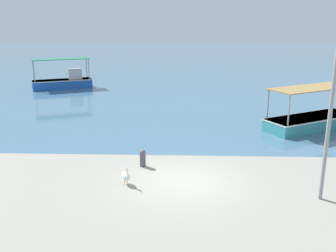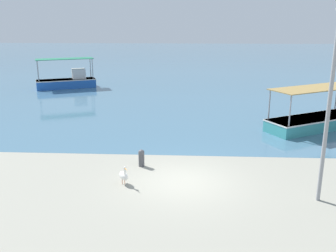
{
  "view_description": "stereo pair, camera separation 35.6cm",
  "coord_description": "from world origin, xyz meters",
  "px_view_note": "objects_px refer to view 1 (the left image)",
  "views": [
    {
      "loc": [
        -0.14,
        -13.91,
        6.26
      ],
      "look_at": [
        -0.8,
        4.63,
        1.0
      ],
      "focal_mm": 40.0,
      "sensor_mm": 36.0,
      "label": 1
    },
    {
      "loc": [
        0.22,
        -13.89,
        6.26
      ],
      "look_at": [
        -0.8,
        4.63,
        1.0
      ],
      "focal_mm": 40.0,
      "sensor_mm": 36.0,
      "label": 2
    }
  ],
  "objects_px": {
    "fishing_boat_center": "(311,120)",
    "fishing_boat_outer": "(64,81)",
    "lamp_post": "(332,98)",
    "pelican": "(126,176)",
    "mooring_bollard": "(143,157)"
  },
  "relations": [
    {
      "from": "pelican",
      "to": "mooring_bollard",
      "type": "bearing_deg",
      "value": 76.3
    },
    {
      "from": "fishing_boat_outer",
      "to": "lamp_post",
      "type": "height_order",
      "value": "lamp_post"
    },
    {
      "from": "fishing_boat_outer",
      "to": "fishing_boat_center",
      "type": "relative_size",
      "value": 0.92
    },
    {
      "from": "fishing_boat_center",
      "to": "mooring_bollard",
      "type": "bearing_deg",
      "value": -145.75
    },
    {
      "from": "lamp_post",
      "to": "fishing_boat_outer",
      "type": "bearing_deg",
      "value": 125.91
    },
    {
      "from": "fishing_boat_outer",
      "to": "pelican",
      "type": "distance_m",
      "value": 23.3
    },
    {
      "from": "fishing_boat_outer",
      "to": "lamp_post",
      "type": "relative_size",
      "value": 0.84
    },
    {
      "from": "pelican",
      "to": "lamp_post",
      "type": "height_order",
      "value": "lamp_post"
    },
    {
      "from": "fishing_boat_center",
      "to": "pelican",
      "type": "xyz_separation_m",
      "value": [
        -9.94,
        -8.38,
        -0.15
      ]
    },
    {
      "from": "fishing_boat_outer",
      "to": "lamp_post",
      "type": "distance_m",
      "value": 27.89
    },
    {
      "from": "fishing_boat_outer",
      "to": "fishing_boat_center",
      "type": "bearing_deg",
      "value": -34.63
    },
    {
      "from": "fishing_boat_outer",
      "to": "mooring_bollard",
      "type": "relative_size",
      "value": 7.28
    },
    {
      "from": "fishing_boat_outer",
      "to": "mooring_bollard",
      "type": "height_order",
      "value": "fishing_boat_outer"
    },
    {
      "from": "fishing_boat_center",
      "to": "fishing_boat_outer",
      "type": "bearing_deg",
      "value": 145.37
    },
    {
      "from": "fishing_boat_outer",
      "to": "fishing_boat_center",
      "type": "height_order",
      "value": "fishing_boat_outer"
    }
  ]
}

